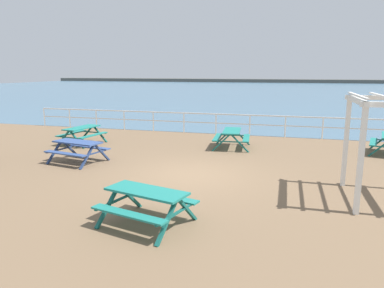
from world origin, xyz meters
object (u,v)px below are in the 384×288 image
object	(u,v)px
picnic_table_mid_centre	(78,147)
picnic_table_corner	(82,131)
picnic_table_far_right	(232,135)
picnic_table_near_left	(147,199)

from	to	relation	value
picnic_table_mid_centre	picnic_table_corner	distance (m)	3.48
picnic_table_corner	picnic_table_mid_centre	bearing A→B (deg)	-141.72
picnic_table_mid_centre	picnic_table_corner	xyz separation A→B (m)	(-1.75, 3.01, 0.00)
picnic_table_mid_centre	picnic_table_far_right	world-z (taller)	same
picnic_table_near_left	picnic_table_corner	xyz separation A→B (m)	(-6.29, 7.38, 0.00)
picnic_table_corner	picnic_table_far_right	bearing A→B (deg)	-73.24
picnic_table_near_left	picnic_table_corner	bearing A→B (deg)	144.65
picnic_table_far_right	picnic_table_near_left	bearing A→B (deg)	171.46
picnic_table_near_left	picnic_table_corner	distance (m)	9.70
picnic_table_near_left	picnic_table_mid_centre	bearing A→B (deg)	150.34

